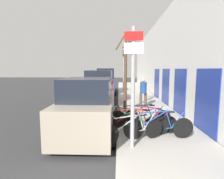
{
  "coord_description": "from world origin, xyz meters",
  "views": [
    {
      "loc": [
        1.07,
        -1.13,
        2.48
      ],
      "look_at": [
        0.78,
        5.93,
        1.66
      ],
      "focal_mm": 28.0,
      "sensor_mm": 36.0,
      "label": 1
    }
  ],
  "objects": [
    {
      "name": "ground_plane",
      "position": [
        0.0,
        11.2,
        0.0
      ],
      "size": [
        80.0,
        80.0,
        0.0
      ],
      "primitive_type": "plane",
      "color": "#333335"
    },
    {
      "name": "bicycle_0",
      "position": [
        1.51,
        4.31,
        0.53
      ],
      "size": [
        2.09,
        0.91,
        0.89
      ],
      "rotation": [
        0.0,
        0.0,
        1.97
      ],
      "color": "black",
      "rests_on": "sidewalk_curb"
    },
    {
      "name": "building_facade",
      "position": [
        4.35,
        13.91,
        3.22
      ],
      "size": [
        0.23,
        32.0,
        6.5
      ],
      "color": "silver",
      "rests_on": "ground"
    },
    {
      "name": "bicycle_4",
      "position": [
        2.26,
        5.6,
        0.53
      ],
      "size": [
        1.85,
        1.24,
        0.88
      ],
      "rotation": [
        0.0,
        0.0,
        0.99
      ],
      "color": "black",
      "rests_on": "sidewalk_curb"
    },
    {
      "name": "parked_car_0",
      "position": [
        -0.11,
        5.44,
        0.98
      ],
      "size": [
        2.13,
        4.31,
        2.15
      ],
      "rotation": [
        0.0,
        0.0,
        0.01
      ],
      "color": "gray",
      "rests_on": "ground"
    },
    {
      "name": "street_tree",
      "position": [
        1.43,
        8.43,
        2.21
      ],
      "size": [
        1.35,
        1.41,
        4.25
      ],
      "color": "#4C3828",
      "rests_on": "sidewalk_curb"
    },
    {
      "name": "pedestrian_near",
      "position": [
        2.56,
        9.57,
        1.18
      ],
      "size": [
        0.46,
        0.4,
        1.78
      ],
      "rotation": [
        0.0,
        0.0,
        3.37
      ],
      "color": "#4C3D2D",
      "rests_on": "sidewalk_curb"
    },
    {
      "name": "traffic_light",
      "position": [
        1.54,
        17.89,
        3.03
      ],
      "size": [
        0.2,
        0.3,
        4.5
      ],
      "color": "#939399",
      "rests_on": "sidewalk_curb"
    },
    {
      "name": "bicycle_2",
      "position": [
        1.62,
        5.0,
        0.55
      ],
      "size": [
        2.48,
        0.44,
        0.93
      ],
      "rotation": [
        0.0,
        0.0,
        1.53
      ],
      "color": "black",
      "rests_on": "sidewalk_curb"
    },
    {
      "name": "bicycle_1",
      "position": [
        2.4,
        4.57,
        0.56
      ],
      "size": [
        2.37,
        0.44,
        0.97
      ],
      "rotation": [
        0.0,
        0.0,
        1.67
      ],
      "color": "black",
      "rests_on": "sidewalk_curb"
    },
    {
      "name": "bicycle_3",
      "position": [
        1.58,
        5.37,
        0.53
      ],
      "size": [
        2.11,
        1.01,
        0.89
      ],
      "rotation": [
        0.0,
        0.0,
        1.13
      ],
      "color": "black",
      "rests_on": "sidewalk_curb"
    },
    {
      "name": "signpost",
      "position": [
        1.47,
        3.9,
        2.05
      ],
      "size": [
        0.54,
        0.14,
        3.52
      ],
      "color": "#939399",
      "rests_on": "sidewalk_curb"
    },
    {
      "name": "parked_car_1",
      "position": [
        -0.26,
        10.88,
        1.09
      ],
      "size": [
        2.07,
        4.56,
        2.4
      ],
      "rotation": [
        0.0,
        0.0,
        0.0
      ],
      "color": "maroon",
      "rests_on": "ground"
    },
    {
      "name": "parked_car_2",
      "position": [
        -0.29,
        16.57,
        1.15
      ],
      "size": [
        2.21,
        4.36,
        2.56
      ],
      "rotation": [
        0.0,
        0.0,
        0.06
      ],
      "color": "navy",
      "rests_on": "ground"
    },
    {
      "name": "sidewalk_curb",
      "position": [
        2.6,
        14.0,
        0.07
      ],
      "size": [
        3.2,
        32.0,
        0.15
      ],
      "color": "#ADA89E",
      "rests_on": "ground"
    },
    {
      "name": "bicycle_5",
      "position": [
        1.95,
        5.79,
        0.55
      ],
      "size": [
        2.5,
        0.45,
        0.93
      ],
      "rotation": [
        0.0,
        0.0,
        1.68
      ],
      "color": "black",
      "rests_on": "sidewalk_curb"
    }
  ]
}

